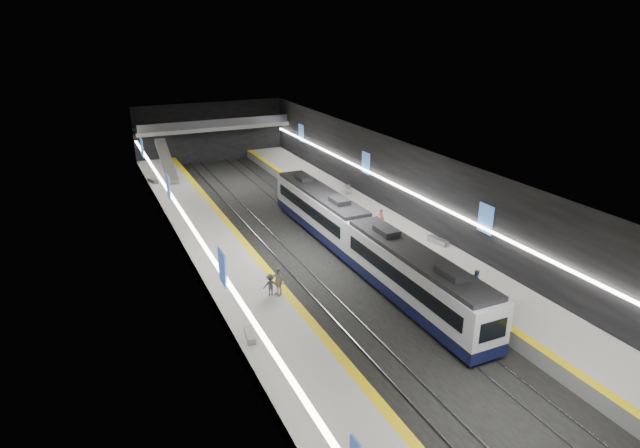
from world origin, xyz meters
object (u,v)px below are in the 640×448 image
escalator (166,161)px  passenger_left_b (270,285)px  bench_left_far (153,181)px  bench_right_far (348,189)px  passenger_right_a (381,218)px  passenger_left_a (278,282)px  bench_left_near (250,335)px  bench_right_near (438,241)px  passenger_right_b (477,281)px  train (360,238)px

escalator → passenger_left_b: bearing=-88.0°
bench_left_far → bench_right_far: bearing=-52.6°
bench_left_far → passenger_right_a: bearing=-73.3°
escalator → bench_left_far: (-2.00, -1.79, -1.69)m
escalator → passenger_right_a: (14.31, -24.50, -1.07)m
bench_right_far → passenger_left_a: bearing=-108.6°
bench_left_near → passenger_left_a: size_ratio=0.83×
bench_left_near → bench_left_far: (-0.26, 34.84, 0.01)m
bench_right_near → passenger_left_b: bearing=178.6°
passenger_right_a → passenger_right_b: passenger_right_a is taller
bench_right_far → passenger_right_a: passenger_right_a is taller
train → passenger_left_a: (-8.39, -3.93, -0.21)m
passenger_right_a → bench_right_near: bearing=-172.7°
bench_left_near → passenger_left_b: 5.23m
passenger_left_a → passenger_left_b: bearing=-128.8°
passenger_left_b → train: bearing=-149.9°
passenger_right_b → passenger_left_a: 13.35m
bench_left_near → passenger_right_a: size_ratio=0.98×
bench_left_far → passenger_left_a: size_ratio=0.85×
passenger_left_b → passenger_right_a: bearing=-142.4°
bench_right_far → train: bearing=-93.8°
passenger_left_a → bench_left_near: bearing=-60.9°
train → bench_right_far: 15.86m
bench_right_near → passenger_left_b: size_ratio=1.26×
train → passenger_right_a: 5.90m
escalator → passenger_right_a: size_ratio=4.81×
train → bench_left_far: bearing=114.2°
passenger_left_a → bench_left_far: bearing=164.4°
passenger_right_b → passenger_left_a: bearing=125.3°
train → passenger_left_b: train is taller
escalator → bench_right_far: (16.47, -14.06, -1.66)m
bench_left_near → passenger_right_a: 20.13m
escalator → bench_left_far: bearing=-138.2°
train → bench_right_near: 6.77m
escalator → bench_left_near: escalator is taller
escalator → bench_left_near: size_ratio=4.91×
train → bench_left_near: 14.31m
escalator → bench_left_near: bearing=-92.7°
train → bench_right_near: bearing=-10.7°
train → bench_right_far: bearing=65.9°
escalator → bench_right_far: bearing=-40.5°
escalator → passenger_right_a: 28.39m
passenger_left_b → bench_left_near: bearing=63.8°
bench_left_near → bench_left_far: bench_left_far is taller
train → passenger_right_a: train is taller
escalator → passenger_right_a: escalator is taller
bench_right_near → train: bearing=158.6°
train → passenger_left_b: bearing=-156.9°
bench_right_far → passenger_right_a: (-2.16, -10.44, 0.59)m
bench_right_far → passenger_left_b: passenger_left_b is taller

